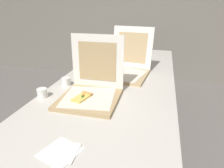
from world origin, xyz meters
name	(u,v)px	position (x,y,z in m)	size (l,w,h in m)	color
wall_back	(146,2)	(0.00, 2.84, 1.30)	(10.00, 0.10, 2.60)	gray
table	(115,88)	(0.00, 0.65, 0.71)	(0.87, 2.35, 0.75)	beige
pizza_box_front	(91,90)	(-0.09, 0.36, 0.81)	(0.36, 0.37, 0.38)	tan
pizza_box_middle	(126,68)	(0.05, 0.84, 0.81)	(0.40, 0.47, 0.37)	tan
cup_white_near_left	(42,93)	(-0.39, 0.29, 0.78)	(0.06, 0.06, 0.06)	white
cup_white_far	(100,63)	(-0.23, 1.01, 0.78)	(0.06, 0.06, 0.06)	white
cup_white_mid	(87,72)	(-0.25, 0.73, 0.78)	(0.06, 0.06, 0.06)	white
cup_white_near_center	(66,82)	(-0.33, 0.50, 0.78)	(0.06, 0.06, 0.06)	white
napkin_pile	(61,152)	(-0.04, -0.14, 0.75)	(0.18, 0.18, 0.01)	white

